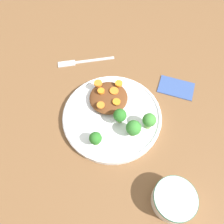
{
  "coord_description": "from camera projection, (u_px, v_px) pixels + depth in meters",
  "views": [
    {
      "loc": [
        -0.03,
        0.31,
        0.56
      ],
      "look_at": [
        0.0,
        0.0,
        0.03
      ],
      "focal_mm": 35.0,
      "sensor_mm": 36.0,
      "label": 1
    }
  ],
  "objects": [
    {
      "name": "dip_bowl",
      "position": [
        174.0,
        200.0,
        0.5
      ],
      "size": [
        0.1,
        0.1,
        0.05
      ],
      "color": "white",
      "rests_on": "ground_plane"
    },
    {
      "name": "plate",
      "position": [
        112.0,
        116.0,
        0.64
      ],
      "size": [
        0.29,
        0.29,
        0.02
      ],
      "color": "white",
      "rests_on": "ground_plane"
    },
    {
      "name": "napkin",
      "position": [
        176.0,
        87.0,
        0.7
      ],
      "size": [
        0.12,
        0.1,
        0.01
      ],
      "rotation": [
        0.0,
        0.0,
        -0.23
      ],
      "color": "#334C8C",
      "rests_on": "ground_plane"
    },
    {
      "name": "broccoli_floret_3",
      "position": [
        96.0,
        139.0,
        0.57
      ],
      "size": [
        0.03,
        0.03,
        0.04
      ],
      "color": "#759E51",
      "rests_on": "plate"
    },
    {
      "name": "carrot_slice_0",
      "position": [
        119.0,
        83.0,
        0.65
      ],
      "size": [
        0.02,
        0.02,
        0.01
      ],
      "primitive_type": "cylinder",
      "color": "orange",
      "rests_on": "stew_mound"
    },
    {
      "name": "carrot_slice_2",
      "position": [
        112.0,
        91.0,
        0.64
      ],
      "size": [
        0.03,
        0.03,
        0.0
      ],
      "primitive_type": "cylinder",
      "color": "orange",
      "rests_on": "stew_mound"
    },
    {
      "name": "stew_mound",
      "position": [
        109.0,
        98.0,
        0.64
      ],
      "size": [
        0.11,
        0.12,
        0.03
      ],
      "primitive_type": "ellipsoid",
      "color": "#5B3319",
      "rests_on": "plate"
    },
    {
      "name": "broccoli_floret_2",
      "position": [
        149.0,
        121.0,
        0.58
      ],
      "size": [
        0.04,
        0.04,
        0.05
      ],
      "color": "#759E51",
      "rests_on": "plate"
    },
    {
      "name": "fork",
      "position": [
        81.0,
        62.0,
        0.76
      ],
      "size": [
        0.19,
        0.07,
        0.01
      ],
      "rotation": [
        0.0,
        0.0,
        6.55
      ],
      "color": "#BABABA",
      "rests_on": "ground_plane"
    },
    {
      "name": "carrot_slice_4",
      "position": [
        101.0,
        91.0,
        0.64
      ],
      "size": [
        0.02,
        0.02,
        0.01
      ],
      "primitive_type": "cylinder",
      "color": "orange",
      "rests_on": "stew_mound"
    },
    {
      "name": "ground_plane",
      "position": [
        112.0,
        118.0,
        0.65
      ],
      "size": [
        4.0,
        4.0,
        0.0
      ],
      "primitive_type": "plane",
      "color": "brown"
    },
    {
      "name": "broccoli_floret_0",
      "position": [
        134.0,
        128.0,
        0.57
      ],
      "size": [
        0.04,
        0.04,
        0.05
      ],
      "color": "#759E51",
      "rests_on": "plate"
    },
    {
      "name": "carrot_slice_5",
      "position": [
        116.0,
        102.0,
        0.62
      ],
      "size": [
        0.02,
        0.02,
        0.0
      ],
      "primitive_type": "cylinder",
      "color": "orange",
      "rests_on": "stew_mound"
    },
    {
      "name": "carrot_slice_1",
      "position": [
        101.0,
        105.0,
        0.61
      ],
      "size": [
        0.02,
        0.02,
        0.0
      ],
      "primitive_type": "cylinder",
      "color": "orange",
      "rests_on": "stew_mound"
    },
    {
      "name": "carrot_slice_3",
      "position": [
        98.0,
        83.0,
        0.65
      ],
      "size": [
        0.03,
        0.03,
        0.01
      ],
      "primitive_type": "cylinder",
      "color": "orange",
      "rests_on": "stew_mound"
    },
    {
      "name": "broccoli_floret_1",
      "position": [
        120.0,
        116.0,
        0.59
      ],
      "size": [
        0.04,
        0.04,
        0.05
      ],
      "color": "#7FA85B",
      "rests_on": "plate"
    }
  ]
}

